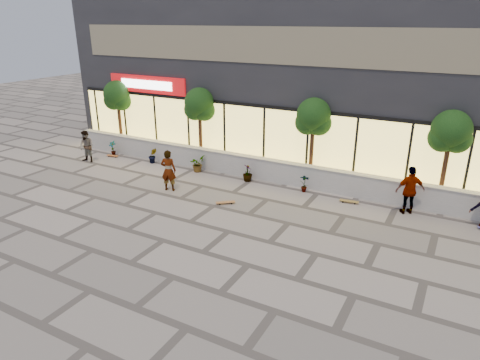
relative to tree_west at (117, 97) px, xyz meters
The scene contains 18 objects.
ground 12.21m from the tree_west, 40.55° to the right, with size 80.00×80.00×0.00m, color #A5998F.
planter_wall 9.36m from the tree_west, ahead, with size 22.00×0.42×1.04m.
retail_building 10.27m from the tree_west, 28.00° to the left, with size 24.00×9.17×8.50m.
shrub_a 2.91m from the tree_west, 68.20° to the right, with size 0.43×0.29×0.81m, color #113511.
shrub_b 4.37m from the tree_west, 20.75° to the right, with size 0.45×0.36×0.81m, color #113511.
shrub_c 6.74m from the tree_west, 11.58° to the right, with size 0.73×0.63×0.81m, color #113511.
shrub_d 9.35m from the tree_west, ahead, with size 0.45×0.45×0.81m, color #113511.
shrub_e 12.05m from the tree_west, ahead, with size 0.43×0.29×0.81m, color #113511.
tree_west is the anchor object (origin of this frame).
tree_midwest 5.50m from the tree_west, ahead, with size 1.60×1.50×3.92m.
tree_mideast 11.50m from the tree_west, ahead, with size 1.60×1.50×3.92m.
tree_east 17.00m from the tree_west, ahead, with size 1.60×1.50×3.92m.
skater_center 7.76m from the tree_west, 31.38° to the right, with size 0.67×0.44×1.84m, color white.
skater_left 3.49m from the tree_west, 86.55° to the right, with size 0.81×0.63×1.67m, color #8D755B.
skater_right_near 16.19m from the tree_west, ahead, with size 1.12×0.47×1.92m, color white.
skateboard_center 10.57m from the tree_west, 23.36° to the right, with size 0.73×0.66×0.09m.
skateboard_left 3.35m from the tree_west, 65.71° to the right, with size 0.72×0.29×0.08m.
skateboard_right_near 14.14m from the tree_west, ahead, with size 0.80×0.30×0.09m.
Camera 1 is at (8.49, -10.13, 7.14)m, focal length 32.00 mm.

